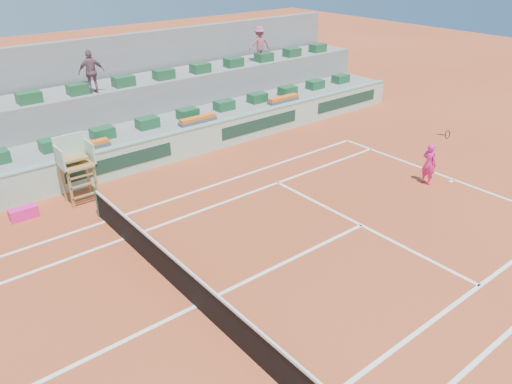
% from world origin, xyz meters
% --- Properties ---
extents(ground, '(90.00, 90.00, 0.00)m').
position_xyz_m(ground, '(0.00, 0.00, 0.00)').
color(ground, '#A84120').
rests_on(ground, ground).
extents(seating_tier_lower, '(36.00, 4.00, 1.20)m').
position_xyz_m(seating_tier_lower, '(0.00, 10.70, 0.60)').
color(seating_tier_lower, gray).
rests_on(seating_tier_lower, ground).
extents(seating_tier_upper, '(36.00, 2.40, 2.60)m').
position_xyz_m(seating_tier_upper, '(0.00, 12.30, 1.30)').
color(seating_tier_upper, gray).
rests_on(seating_tier_upper, ground).
extents(stadium_back_wall, '(36.00, 0.40, 4.40)m').
position_xyz_m(stadium_back_wall, '(0.00, 13.90, 2.20)').
color(stadium_back_wall, gray).
rests_on(stadium_back_wall, ground).
extents(player_bag, '(0.90, 0.40, 0.40)m').
position_xyz_m(player_bag, '(-1.99, 7.40, 0.20)').
color(player_bag, '#F41F8D').
rests_on(player_bag, ground).
extents(spectator_mid, '(1.11, 0.64, 1.77)m').
position_xyz_m(spectator_mid, '(2.54, 11.44, 3.49)').
color(spectator_mid, '#764E5D').
rests_on(spectator_mid, seating_tier_upper).
extents(spectator_right, '(1.28, 0.91, 1.80)m').
position_xyz_m(spectator_right, '(11.80, 11.84, 3.50)').
color(spectator_right, '#A75368').
rests_on(spectator_right, seating_tier_upper).
extents(court_lines, '(23.89, 11.09, 0.01)m').
position_xyz_m(court_lines, '(0.00, 0.00, 0.01)').
color(court_lines, white).
rests_on(court_lines, ground).
extents(tennis_net, '(0.10, 11.97, 1.10)m').
position_xyz_m(tennis_net, '(0.00, 0.00, 0.53)').
color(tennis_net, black).
rests_on(tennis_net, ground).
extents(advertising_hoarding, '(36.00, 0.34, 1.26)m').
position_xyz_m(advertising_hoarding, '(0.02, 8.50, 0.63)').
color(advertising_hoarding, '#A4CFB8').
rests_on(advertising_hoarding, ground).
extents(umpire_chair, '(1.10, 0.90, 2.40)m').
position_xyz_m(umpire_chair, '(0.00, 7.50, 1.54)').
color(umpire_chair, olive).
rests_on(umpire_chair, ground).
extents(seat_row_lower, '(32.90, 0.60, 0.44)m').
position_xyz_m(seat_row_lower, '(0.00, 9.80, 1.42)').
color(seat_row_lower, '#1B532F').
rests_on(seat_row_lower, seating_tier_lower).
extents(seat_row_upper, '(32.90, 0.60, 0.44)m').
position_xyz_m(seat_row_upper, '(0.00, 11.70, 2.82)').
color(seat_row_upper, '#1B532F').
rests_on(seat_row_upper, seating_tier_upper).
extents(flower_planters, '(26.80, 0.36, 0.28)m').
position_xyz_m(flower_planters, '(-1.50, 9.00, 1.33)').
color(flower_planters, '#535353').
rests_on(flower_planters, seating_tier_lower).
extents(tennis_player, '(0.42, 0.87, 2.28)m').
position_xyz_m(tennis_player, '(10.78, 0.52, 0.82)').
color(tennis_player, '#F41F8D').
rests_on(tennis_player, ground).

